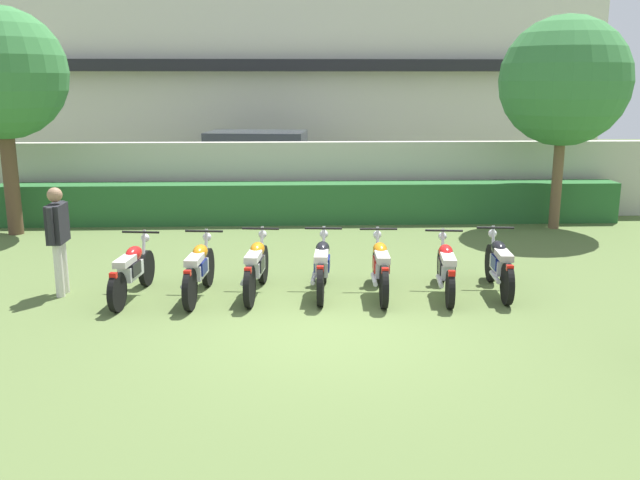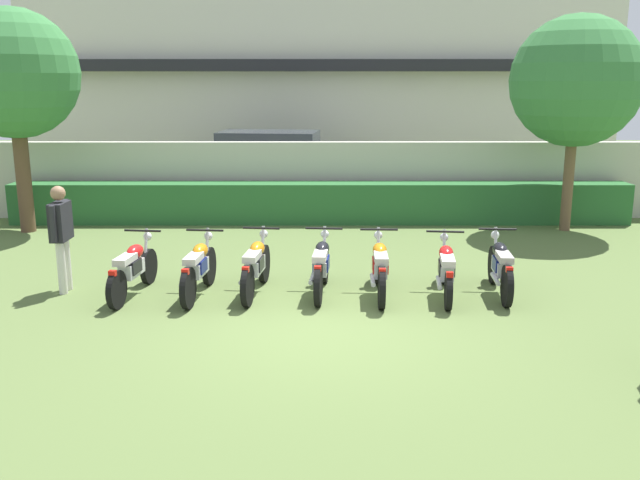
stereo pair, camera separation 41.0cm
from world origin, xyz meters
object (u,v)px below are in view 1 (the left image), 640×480
motorcycle_in_row_1 (199,269)px  motorcycle_in_row_3 (322,266)px  motorcycle_in_row_6 (499,265)px  motorcycle_in_row_4 (380,267)px  parked_car (262,166)px  tree_near_inspector (0,74)px  motorcycle_in_row_0 (132,270)px  motorcycle_in_row_2 (256,266)px  tree_far_side (565,82)px  inspector_person (58,232)px  motorcycle_in_row_5 (446,268)px

motorcycle_in_row_1 → motorcycle_in_row_3: 1.91m
motorcycle_in_row_6 → motorcycle_in_row_4: bearing=96.6°
parked_car → motorcycle_in_row_4: parked_car is taller
parked_car → motorcycle_in_row_6: size_ratio=2.53×
tree_near_inspector → motorcycle_in_row_0: size_ratio=2.52×
motorcycle_in_row_1 → motorcycle_in_row_4: 2.81m
motorcycle_in_row_1 → motorcycle_in_row_2: 0.89m
motorcycle_in_row_2 → motorcycle_in_row_6: motorcycle_in_row_2 is taller
motorcycle_in_row_1 → motorcycle_in_row_2: motorcycle_in_row_2 is taller
motorcycle_in_row_2 → motorcycle_in_row_4: (1.93, -0.11, 0.00)m
tree_far_side → motorcycle_in_row_3: size_ratio=2.52×
motorcycle_in_row_2 → inspector_person: (-3.04, 0.11, 0.55)m
tree_near_inspector → motorcycle_in_row_2: bearing=-40.0°
motorcycle_in_row_0 → motorcycle_in_row_1: bearing=-84.5°
motorcycle_in_row_1 → motorcycle_in_row_6: motorcycle_in_row_6 is taller
motorcycle_in_row_2 → inspector_person: size_ratio=1.12×
motorcycle_in_row_4 → motorcycle_in_row_5: (1.02, -0.02, -0.02)m
motorcycle_in_row_3 → motorcycle_in_row_5: size_ratio=0.98×
tree_far_side → motorcycle_in_row_5: bearing=-126.1°
motorcycle_in_row_2 → motorcycle_in_row_3: 1.03m
tree_near_inspector → motorcycle_in_row_4: size_ratio=2.52×
parked_car → motorcycle_in_row_5: parked_car is taller
tree_near_inspector → inspector_person: 5.65m
motorcycle_in_row_4 → inspector_person: bearing=89.5°
motorcycle_in_row_1 → inspector_person: size_ratio=1.10×
motorcycle_in_row_5 → inspector_person: inspector_person is taller
inspector_person → tree_far_side: bearing=25.9°
motorcycle_in_row_2 → inspector_person: bearing=94.4°
motorcycle_in_row_1 → motorcycle_in_row_3: bearing=-81.0°
motorcycle_in_row_1 → tree_near_inspector: bearing=49.6°
tree_far_side → motorcycle_in_row_1: (-7.38, -4.87, -2.80)m
parked_car → tree_far_side: bearing=-25.3°
motorcycle_in_row_3 → motorcycle_in_row_6: 2.79m
tree_far_side → motorcycle_in_row_6: size_ratio=2.52×
motorcycle_in_row_2 → motorcycle_in_row_0: bearing=99.6°
parked_car → motorcycle_in_row_3: parked_car is taller
parked_car → motorcycle_in_row_3: 9.17m
tree_near_inspector → motorcycle_in_row_4: bearing=-32.4°
motorcycle_in_row_1 → motorcycle_in_row_4: (2.81, 0.02, 0.00)m
tree_near_inspector → motorcycle_in_row_3: tree_near_inspector is taller
tree_far_side → motorcycle_in_row_4: (-4.57, -4.85, -2.80)m
motorcycle_in_row_1 → motorcycle_in_row_6: size_ratio=1.01×
motorcycle_in_row_3 → motorcycle_in_row_2: bearing=94.7°
tree_near_inspector → motorcycle_in_row_1: 7.24m
parked_car → motorcycle_in_row_0: 9.32m
parked_car → motorcycle_in_row_3: size_ratio=2.53×
motorcycle_in_row_4 → inspector_person: size_ratio=1.12×
motorcycle_in_row_3 → motorcycle_in_row_5: (1.93, -0.13, -0.02)m
motorcycle_in_row_0 → tree_far_side: bearing=-53.2°
motorcycle_in_row_0 → motorcycle_in_row_1: size_ratio=1.02×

